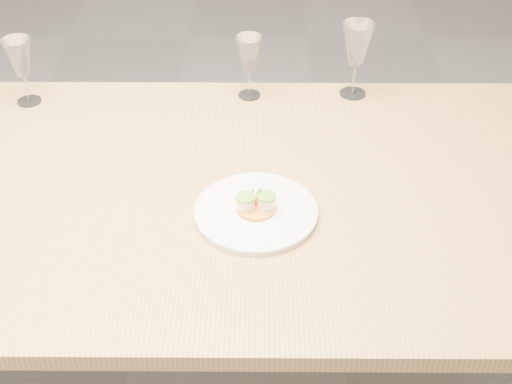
{
  "coord_description": "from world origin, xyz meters",
  "views": [
    {
      "loc": [
        0.4,
        -1.33,
        1.78
      ],
      "look_at": [
        0.4,
        -0.08,
        0.8
      ],
      "focal_mm": 50.0,
      "sensor_mm": 36.0,
      "label": 1
    }
  ],
  "objects_px": {
    "wine_glass_3": "(357,46)",
    "wine_glass_1": "(20,59)",
    "dining_table": "(93,209)",
    "wine_glass_2": "(249,55)",
    "dinner_plate": "(256,211)"
  },
  "relations": [
    {
      "from": "wine_glass_2",
      "to": "wine_glass_3",
      "type": "relative_size",
      "value": 0.84
    },
    {
      "from": "wine_glass_3",
      "to": "wine_glass_1",
      "type": "bearing_deg",
      "value": -176.95
    },
    {
      "from": "dinner_plate",
      "to": "wine_glass_1",
      "type": "bearing_deg",
      "value": 142.52
    },
    {
      "from": "dinner_plate",
      "to": "wine_glass_1",
      "type": "xyz_separation_m",
      "value": [
        -0.64,
        0.49,
        0.12
      ]
    },
    {
      "from": "dining_table",
      "to": "wine_glass_1",
      "type": "distance_m",
      "value": 0.5
    },
    {
      "from": "wine_glass_1",
      "to": "dining_table",
      "type": "bearing_deg",
      "value": -58.35
    },
    {
      "from": "dining_table",
      "to": "dinner_plate",
      "type": "xyz_separation_m",
      "value": [
        0.4,
        -0.1,
        0.08
      ]
    },
    {
      "from": "wine_glass_2",
      "to": "wine_glass_3",
      "type": "height_order",
      "value": "wine_glass_3"
    },
    {
      "from": "dinner_plate",
      "to": "wine_glass_2",
      "type": "distance_m",
      "value": 0.54
    },
    {
      "from": "wine_glass_1",
      "to": "wine_glass_2",
      "type": "bearing_deg",
      "value": 3.5
    },
    {
      "from": "dinner_plate",
      "to": "dining_table",
      "type": "bearing_deg",
      "value": 166.02
    },
    {
      "from": "wine_glass_1",
      "to": "wine_glass_3",
      "type": "relative_size",
      "value": 0.89
    },
    {
      "from": "wine_glass_1",
      "to": "wine_glass_2",
      "type": "relative_size",
      "value": 1.06
    },
    {
      "from": "wine_glass_2",
      "to": "wine_glass_1",
      "type": "bearing_deg",
      "value": -176.5
    },
    {
      "from": "dining_table",
      "to": "wine_glass_3",
      "type": "height_order",
      "value": "wine_glass_3"
    }
  ]
}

